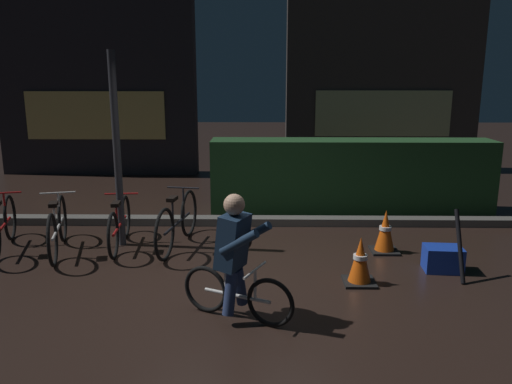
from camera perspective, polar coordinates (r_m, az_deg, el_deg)
name	(u,v)px	position (r m, az deg, el deg)	size (l,w,h in m)	color
ground_plane	(238,279)	(5.98, -2.04, -9.74)	(40.00, 40.00, 0.00)	black
sidewalk_curb	(245,221)	(8.03, -1.25, -3.26)	(12.00, 0.24, 0.12)	#56544F
hedge_row	(351,176)	(8.90, 10.63, 1.84)	(4.80, 0.70, 1.24)	#214723
storefront_left	(97,88)	(12.62, -17.44, 11.10)	(4.60, 0.54, 4.05)	#262328
storefront_right	(383,68)	(13.02, 14.09, 13.37)	(4.68, 0.54, 4.97)	#383330
street_post	(117,151)	(7.06, -15.38, 4.45)	(0.10, 0.10, 2.63)	#2D2D33
parked_bike_leftmost	(2,226)	(7.58, -26.67, -3.47)	(0.53, 1.59, 0.75)	black
parked_bike_left_mid	(58,227)	(7.20, -21.43, -3.73)	(0.53, 1.62, 0.77)	black
parked_bike_center_left	(120,224)	(7.17, -15.10, -3.53)	(0.46, 1.53, 0.71)	black
parked_bike_center_right	(178,222)	(6.99, -8.82, -3.37)	(0.46, 1.70, 0.79)	black
traffic_cone_near	(360,261)	(5.88, 11.64, -7.63)	(0.36, 0.36, 0.55)	black
traffic_cone_far	(385,232)	(6.97, 14.34, -4.38)	(0.36, 0.36, 0.58)	black
blue_crate	(443,259)	(6.56, 20.28, -7.06)	(0.44, 0.32, 0.30)	#193DB7
cyclist	(235,256)	(4.86, -2.33, -7.27)	(1.10, 0.66, 1.25)	black
closed_umbrella	(460,246)	(6.29, 21.96, -5.64)	(0.05, 0.05, 0.85)	black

